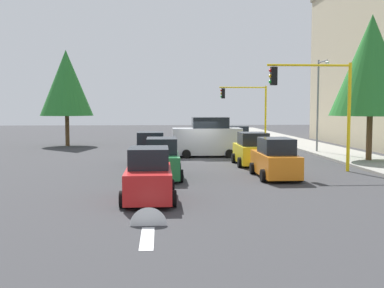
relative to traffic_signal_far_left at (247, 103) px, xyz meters
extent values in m
plane|color=#353538|center=(14.00, -5.67, -3.91)|extent=(120.00, 120.00, 0.00)
cube|color=gray|center=(9.00, 4.83, -3.84)|extent=(80.00, 4.00, 0.15)
cube|color=silver|center=(26.30, -8.67, -3.91)|extent=(2.20, 0.36, 0.01)
cone|color=silver|center=(25.00, -8.67, -3.91)|extent=(0.01, 1.10, 1.10)
cube|color=silver|center=(32.30, -8.67, -3.91)|extent=(2.20, 0.36, 0.01)
cone|color=silver|center=(31.00, -8.67, -3.91)|extent=(0.01, 1.10, 1.10)
cylinder|color=yellow|center=(0.00, 1.83, -1.15)|extent=(0.18, 0.18, 5.52)
cylinder|color=yellow|center=(0.00, -0.42, 1.45)|extent=(0.12, 4.50, 0.12)
cube|color=black|center=(0.00, -2.31, 0.87)|extent=(0.36, 0.32, 0.96)
sphere|color=red|center=(0.00, -2.49, 1.17)|extent=(0.18, 0.18, 0.18)
sphere|color=yellow|center=(0.00, -2.49, 0.87)|extent=(0.18, 0.18, 0.18)
sphere|color=green|center=(0.00, -2.49, 0.57)|extent=(0.18, 0.18, 0.18)
cylinder|color=yellow|center=(20.00, 1.83, -0.99)|extent=(0.18, 0.18, 5.85)
cylinder|color=yellow|center=(20.00, -0.42, 1.79)|extent=(0.12, 4.50, 0.12)
cube|color=black|center=(20.00, -2.31, 1.21)|extent=(0.36, 0.32, 0.96)
sphere|color=red|center=(20.00, -2.49, 1.51)|extent=(0.18, 0.18, 0.18)
sphere|color=yellow|center=(20.00, -2.49, 1.21)|extent=(0.18, 0.18, 0.18)
sphere|color=green|center=(20.00, -2.49, 0.91)|extent=(0.18, 0.18, 0.18)
cylinder|color=slate|center=(10.00, 3.53, -0.41)|extent=(0.14, 0.14, 7.00)
cylinder|color=slate|center=(10.90, 3.53, 2.89)|extent=(1.80, 0.10, 0.10)
ellipsoid|color=silver|center=(11.80, 3.53, 2.74)|extent=(0.56, 0.28, 0.20)
cylinder|color=brown|center=(16.00, 4.83, -2.34)|extent=(0.36, 0.36, 3.14)
cone|color=#28752D|center=(16.00, 4.83, 2.17)|extent=(5.03, 5.03, 6.28)
cylinder|color=brown|center=(2.00, -16.67, -2.45)|extent=(0.36, 0.36, 2.92)
cone|color=#28752D|center=(2.00, -16.67, 1.73)|extent=(4.67, 4.67, 5.84)
cube|color=#B2B5BA|center=(12.00, -5.07, -2.82)|extent=(1.90, 4.80, 1.85)
cube|color=black|center=(12.00, -4.83, -1.52)|extent=(1.67, 2.50, 0.76)
cylinder|color=black|center=(13.01, -6.56, -3.61)|extent=(0.20, 0.60, 0.60)
cylinder|color=black|center=(10.99, -6.56, -3.61)|extent=(0.20, 0.60, 0.60)
cylinder|color=black|center=(13.01, -3.59, -3.61)|extent=(0.20, 0.60, 0.60)
cylinder|color=black|center=(10.99, -3.59, -3.61)|extent=(0.20, 0.60, 0.60)
cube|color=white|center=(7.22, -2.15, -3.22)|extent=(3.68, 1.73, 1.05)
cube|color=black|center=(7.40, -2.15, -2.32)|extent=(1.92, 1.52, 0.76)
cylinder|color=black|center=(6.08, -3.07, -3.61)|extent=(0.60, 0.20, 0.60)
cylinder|color=black|center=(6.08, -1.22, -3.61)|extent=(0.60, 0.20, 0.60)
cylinder|color=black|center=(8.36, -3.07, -3.61)|extent=(0.60, 0.20, 0.60)
cylinder|color=black|center=(8.36, -1.22, -3.61)|extent=(0.60, 0.20, 0.60)
cube|color=orange|center=(21.97, -2.68, -3.22)|extent=(4.18, 1.64, 1.05)
cube|color=black|center=(22.18, -2.68, -2.32)|extent=(2.17, 1.44, 0.76)
cylinder|color=black|center=(20.67, -3.55, -3.61)|extent=(0.60, 0.20, 0.60)
cylinder|color=black|center=(20.67, -1.80, -3.61)|extent=(0.60, 0.20, 0.60)
cylinder|color=black|center=(23.27, -3.55, -3.61)|extent=(0.60, 0.20, 0.60)
cylinder|color=black|center=(23.27, -1.80, -3.61)|extent=(0.60, 0.20, 0.60)
cube|color=red|center=(27.25, -8.75, -3.22)|extent=(3.89, 1.66, 1.05)
cube|color=black|center=(27.06, -8.75, -2.32)|extent=(2.02, 1.46, 0.76)
cylinder|color=black|center=(28.46, -7.86, -3.61)|extent=(0.60, 0.20, 0.60)
cylinder|color=black|center=(28.46, -9.64, -3.61)|extent=(0.60, 0.20, 0.60)
cylinder|color=black|center=(26.05, -7.86, -3.61)|extent=(0.60, 0.20, 0.60)
cylinder|color=black|center=(26.05, -9.64, -3.61)|extent=(0.60, 0.20, 0.60)
cube|color=#1E7238|center=(21.86, -8.25, -3.22)|extent=(4.06, 1.65, 1.05)
cube|color=black|center=(21.66, -8.25, -2.32)|extent=(2.11, 1.45, 0.76)
cylinder|color=black|center=(23.12, -7.37, -3.61)|extent=(0.60, 0.20, 0.60)
cylinder|color=black|center=(23.12, -9.14, -3.61)|extent=(0.60, 0.20, 0.60)
cylinder|color=black|center=(20.60, -7.37, -3.61)|extent=(0.60, 0.20, 0.60)
cylinder|color=black|center=(20.60, -9.14, -3.61)|extent=(0.60, 0.20, 0.60)
cube|color=yellow|center=(16.90, -2.80, -3.22)|extent=(3.73, 1.80, 1.05)
cube|color=black|center=(17.09, -2.80, -2.32)|extent=(1.94, 1.58, 0.76)
cylinder|color=black|center=(15.75, -3.76, -3.61)|extent=(0.60, 0.20, 0.60)
cylinder|color=black|center=(15.75, -1.85, -3.61)|extent=(0.60, 0.20, 0.60)
cylinder|color=black|center=(18.06, -3.76, -3.61)|extent=(0.60, 0.20, 0.60)
cylinder|color=black|center=(18.06, -1.85, -3.61)|extent=(0.60, 0.20, 0.60)
cube|color=black|center=(16.26, -8.92, -3.22)|extent=(3.94, 1.78, 1.05)
cube|color=black|center=(16.06, -8.92, -2.32)|extent=(2.05, 1.56, 0.76)
cylinder|color=black|center=(17.48, -7.97, -3.61)|extent=(0.60, 0.20, 0.60)
cylinder|color=black|center=(17.48, -9.87, -3.61)|extent=(0.60, 0.20, 0.60)
cylinder|color=black|center=(15.04, -7.97, -3.61)|extent=(0.60, 0.20, 0.60)
cylinder|color=black|center=(15.04, -9.87, -3.61)|extent=(0.60, 0.20, 0.60)
camera|label=1|loc=(44.50, -8.30, -0.43)|focal=43.65mm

